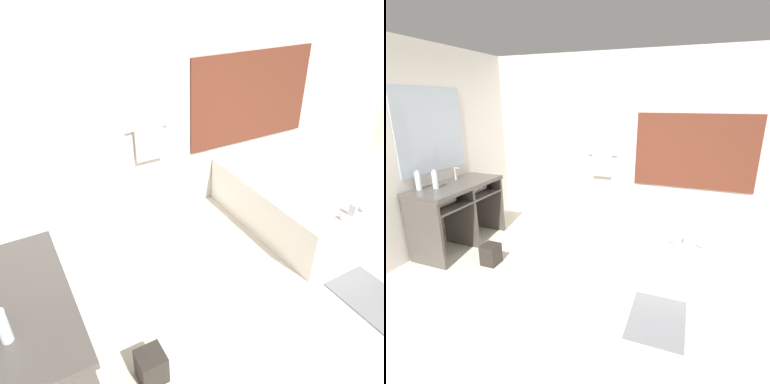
{
  "view_description": "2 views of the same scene",
  "coord_description": "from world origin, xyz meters",
  "views": [
    {
      "loc": [
        -1.73,
        -1.35,
        2.66
      ],
      "look_at": [
        -0.36,
        1.09,
        0.93
      ],
      "focal_mm": 35.0,
      "sensor_mm": 36.0,
      "label": 1
    },
    {
      "loc": [
        1.04,
        -2.51,
        1.98
      ],
      "look_at": [
        -0.31,
        1.05,
        0.81
      ],
      "focal_mm": 28.0,
      "sensor_mm": 36.0,
      "label": 2
    }
  ],
  "objects": [
    {
      "name": "wall_back_with_blinds",
      "position": [
        0.04,
        2.23,
        1.35
      ],
      "size": [
        7.4,
        0.13,
        2.7
      ],
      "color": "silver",
      "rests_on": "ground_plane"
    },
    {
      "name": "bathtub",
      "position": [
        1.09,
        1.29,
        0.31
      ],
      "size": [
        1.08,
        1.8,
        0.68
      ],
      "color": "silver",
      "rests_on": "ground_plane"
    },
    {
      "name": "water_bottle_2",
      "position": [
        -1.96,
        0.29,
        1.02
      ],
      "size": [
        0.07,
        0.07,
        0.24
      ],
      "color": "white",
      "rests_on": "vanity_counter"
    },
    {
      "name": "waste_bin",
      "position": [
        -1.18,
        0.25,
        0.13
      ],
      "size": [
        0.2,
        0.2,
        0.26
      ],
      "color": "#2D2823",
      "rests_on": "ground_plane"
    },
    {
      "name": "vanity_counter",
      "position": [
        -1.88,
        0.56,
        0.65
      ],
      "size": [
        0.62,
        1.27,
        0.9
      ],
      "color": "#4C4742",
      "rests_on": "ground_plane"
    },
    {
      "name": "ground_plane",
      "position": [
        0.0,
        0.0,
        0.0
      ],
      "size": [
        16.0,
        16.0,
        0.0
      ],
      "primitive_type": "plane",
      "color": "beige",
      "rests_on": "ground"
    },
    {
      "name": "bath_mat",
      "position": [
        0.91,
        -0.05,
        0.01
      ],
      "size": [
        0.51,
        0.7,
        0.02
      ],
      "color": "slate",
      "rests_on": "ground_plane"
    }
  ]
}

